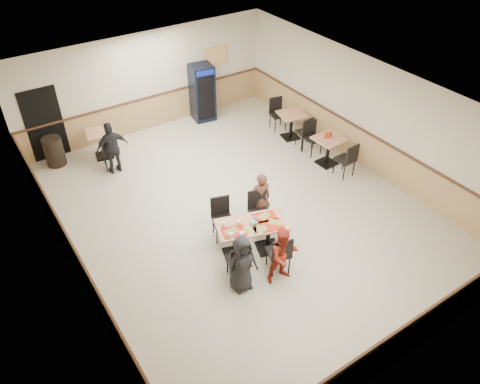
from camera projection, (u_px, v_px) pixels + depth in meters
ground at (239, 210)px, 11.51m from camera, size 10.00×10.00×0.00m
room_shell at (242, 127)px, 13.62m from camera, size 10.00×10.00×10.00m
main_table at (252, 233)px, 10.05m from camera, size 1.67×1.18×0.81m
main_chairs at (249, 235)px, 10.05m from camera, size 1.82×2.10×1.03m
diner_woman_left at (242, 264)px, 9.16m from camera, size 0.67×0.46×1.33m
diner_woman_right at (283, 255)px, 9.35m from camera, size 0.71×0.59×1.32m
diner_man_opposite at (260, 199)px, 10.77m from camera, size 0.57×0.45×1.37m
lone_diner at (112, 148)px, 12.41m from camera, size 0.89×0.39×1.50m
tabletop_clutter at (253, 225)px, 9.82m from camera, size 1.37×0.84×0.12m
side_table_near at (328, 147)px, 12.83m from camera, size 0.80×0.80×0.82m
side_table_near_chair_south at (345, 159)px, 12.42m from camera, size 0.50×0.50×1.04m
side_table_near_chair_north at (313, 138)px, 13.28m from camera, size 0.50×0.50×1.04m
side_table_far at (291, 122)px, 13.97m from camera, size 0.88×0.88×0.80m
side_table_far_chair_south at (305, 132)px, 13.56m from camera, size 0.56×0.56×1.02m
side_table_far_chair_north at (278, 114)px, 14.41m from camera, size 0.56×0.56×1.02m
condiment_caddy at (328, 135)px, 12.63m from camera, size 0.23×0.06×0.20m
back_table at (102, 140)px, 13.14m from camera, size 0.89×0.89×0.80m
back_table_chair_lone at (110, 151)px, 12.73m from camera, size 0.56×0.56×1.02m
pepsi_cooler at (202, 93)px, 14.73m from camera, size 0.77×0.77×1.80m
trash_bin at (54, 151)px, 12.89m from camera, size 0.53×0.53×0.83m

